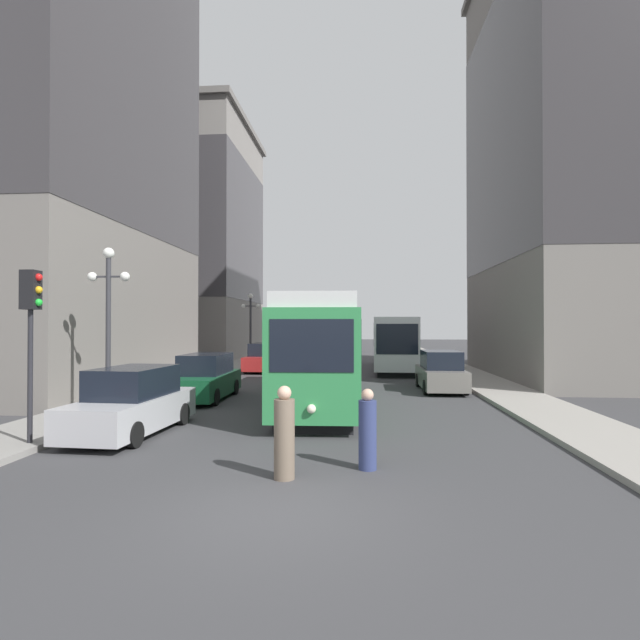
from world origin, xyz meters
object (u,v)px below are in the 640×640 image
streetcar (322,348)px  lamp_post_left_far (251,317)px  parked_car_right_far (441,372)px  lamp_post_left_near (108,304)px  transit_bus (394,341)px  pedestrian_crossing_far (368,432)px  parked_car_left_near (264,358)px  parked_car_left_far (205,378)px  traffic_light_near_left (31,310)px  pedestrian_crossing_near (284,435)px  parked_car_left_mid (132,403)px

streetcar → lamp_post_left_far: lamp_post_left_far is taller
parked_car_right_far → lamp_post_left_far: size_ratio=0.87×
lamp_post_left_near → transit_bus: bearing=61.0°
parked_car_right_far → pedestrian_crossing_far: size_ratio=2.72×
streetcar → transit_bus: size_ratio=1.07×
lamp_post_left_far → streetcar: bearing=-68.6°
streetcar → parked_car_left_near: 13.30m
parked_car_left_far → streetcar: bearing=-1.8°
parked_car_left_near → parked_car_left_far: same height
transit_bus → pedestrian_crossing_far: size_ratio=7.55×
lamp_post_left_far → lamp_post_left_near: bearing=-90.0°
streetcar → parked_car_right_far: streetcar is taller
streetcar → lamp_post_left_far: bearing=109.5°
transit_bus → pedestrian_crossing_far: (-2.09, -23.91, -1.17)m
pedestrian_crossing_far → traffic_light_near_left: (-8.07, 1.07, 2.58)m
parked_car_left_near → traffic_light_near_left: bearing=-93.2°
parked_car_left_far → pedestrian_crossing_near: size_ratio=2.72×
pedestrian_crossing_far → lamp_post_left_near: (-8.29, 5.19, 2.90)m
lamp_post_left_far → parked_car_left_mid: bearing=-85.3°
streetcar → parked_car_left_near: bearing=109.0°
streetcar → pedestrian_crossing_near: streetcar is taller
parked_car_left_far → pedestrian_crossing_near: bearing=-65.3°
parked_car_left_mid → transit_bus: bearing=71.0°
pedestrian_crossing_far → parked_car_right_far: bearing=-1.0°
parked_car_left_mid → parked_car_right_far: bearing=48.1°
pedestrian_crossing_near → lamp_post_left_far: 27.88m
streetcar → traffic_light_near_left: bearing=-130.0°
parked_car_left_near → parked_car_left_mid: (0.00, -18.75, -0.00)m
parked_car_right_far → parked_car_left_far: size_ratio=0.92×
lamp_post_left_far → parked_car_right_far: bearing=-48.7°
parked_car_left_mid → lamp_post_left_near: size_ratio=0.89×
lamp_post_left_near → streetcar: bearing=31.5°
transit_bus → lamp_post_left_far: size_ratio=2.43×
pedestrian_crossing_far → lamp_post_left_far: lamp_post_left_far is taller
parked_car_left_far → transit_bus: bearing=59.3°
parked_car_left_mid → pedestrian_crossing_far: 7.01m
parked_car_left_near → parked_car_right_far: (9.85, -8.86, -0.00)m
parked_car_left_far → pedestrian_crossing_near: (4.77, -10.15, -0.01)m
pedestrian_crossing_far → lamp_post_left_near: 10.20m
pedestrian_crossing_near → pedestrian_crossing_far: pedestrian_crossing_near is taller
pedestrian_crossing_near → traffic_light_near_left: (-6.45, 1.84, 2.51)m
pedestrian_crossing_near → lamp_post_left_far: lamp_post_left_far is taller
streetcar → traffic_light_near_left: (-6.42, -8.19, 1.25)m
streetcar → pedestrian_crossing_far: bearing=-81.8°
transit_bus → pedestrian_crossing_far: 24.03m
pedestrian_crossing_near → lamp_post_left_near: (-6.67, 5.97, 2.83)m
lamp_post_left_near → parked_car_left_near: bearing=83.4°
traffic_light_near_left → lamp_post_left_near: bearing=93.0°
parked_car_left_mid → pedestrian_crossing_far: (6.38, -2.88, -0.07)m
parked_car_right_far → parked_car_left_far: same height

